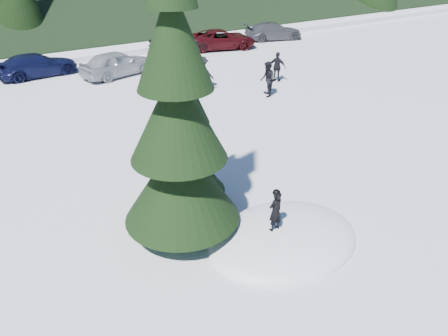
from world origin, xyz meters
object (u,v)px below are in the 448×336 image
adult_0 (267,79)px  adult_2 (203,73)px  car_3 (37,65)px  car_7 (273,31)px  spruce_tall (178,126)px  car_5 (178,44)px  car_6 (222,39)px  spruce_short (189,141)px  adult_1 (277,67)px  car_4 (117,63)px  child_skier (275,211)px

adult_0 → adult_2: bearing=-109.0°
car_3 → car_7: 18.35m
spruce_tall → car_5: 21.62m
adult_0 → car_7: bearing=171.1°
spruce_tall → car_6: bearing=55.4°
car_6 → car_7: bearing=-67.8°
adult_2 → car_6: bearing=-87.5°
spruce_short → car_6: size_ratio=1.06×
adult_0 → spruce_tall: bearing=-17.7°
adult_1 → car_4: (-7.42, 5.97, -0.09)m
car_5 → car_6: car_6 is taller
adult_1 → car_5: size_ratio=0.42×
spruce_short → adult_0: 10.86m
spruce_tall → child_skier: size_ratio=7.27×
child_skier → adult_2: adult_2 is taller
spruce_short → adult_1: (10.35, 8.73, -1.26)m
adult_2 → car_7: size_ratio=0.39×
adult_1 → car_4: 9.53m
spruce_tall → car_6: size_ratio=1.70×
car_6 → car_7: car_6 is taller
child_skier → car_5: (7.70, 20.97, -0.40)m
spruce_short → child_skier: 3.44m
spruce_short → car_6: spruce_short is taller
car_5 → adult_1: bearing=-157.3°
spruce_tall → car_4: (3.93, 16.10, -2.56)m
car_3 → car_6: bearing=-94.4°
child_skier → adult_1: size_ratio=0.70×
spruce_short → car_3: size_ratio=1.15×
spruce_tall → spruce_short: bearing=54.5°
car_5 → car_6: (3.37, -0.41, 0.04)m
spruce_tall → car_4: spruce_tall is taller
child_skier → adult_2: 13.78m
child_skier → car_5: child_skier is taller
adult_2 → spruce_short: bearing=98.7°
car_4 → car_7: car_4 is taller
car_4 → car_3: bearing=44.6°
adult_0 → car_5: adult_0 is taller
adult_1 → car_4: adult_1 is taller
car_7 → adult_2: bearing=142.2°
adult_0 → car_3: adult_0 is taller
adult_2 → car_5: 8.57m
spruce_tall → car_3: spruce_tall is taller
spruce_short → adult_0: size_ratio=2.94×
spruce_short → car_7: 24.86m
adult_2 → car_4: adult_2 is taller
car_5 → car_6: size_ratio=0.80×
car_4 → car_7: bearing=-91.1°
adult_1 → adult_2: bearing=45.1°
adult_0 → car_3: bearing=-107.2°
car_5 → car_3: bearing=105.2°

